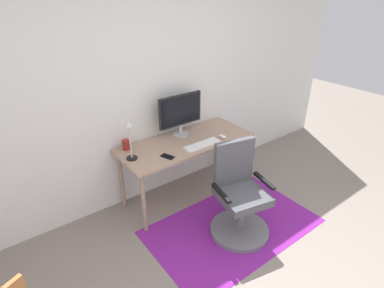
% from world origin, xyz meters
% --- Properties ---
extents(wall_back, '(6.00, 0.10, 2.60)m').
position_xyz_m(wall_back, '(0.00, 2.20, 1.30)').
color(wall_back, silver).
rests_on(wall_back, ground).
extents(area_rug, '(1.75, 1.08, 0.01)m').
position_xyz_m(area_rug, '(0.22, 1.06, 0.00)').
color(area_rug, '#7D1F89').
rests_on(area_rug, ground).
extents(desk, '(1.52, 0.63, 0.72)m').
position_xyz_m(desk, '(0.17, 1.82, 0.65)').
color(desk, tan).
rests_on(desk, ground).
extents(monitor, '(0.55, 0.18, 0.48)m').
position_xyz_m(monitor, '(0.22, 1.99, 1.01)').
color(monitor, '#B2B2B7').
rests_on(monitor, desk).
extents(keyboard, '(0.43, 0.13, 0.02)m').
position_xyz_m(keyboard, '(0.25, 1.63, 0.73)').
color(keyboard, white).
rests_on(keyboard, desk).
extents(computer_mouse, '(0.06, 0.10, 0.03)m').
position_xyz_m(computer_mouse, '(0.55, 1.64, 0.74)').
color(computer_mouse, white).
rests_on(computer_mouse, desk).
extents(coffee_cup, '(0.09, 0.09, 0.11)m').
position_xyz_m(coffee_cup, '(-0.45, 2.04, 0.78)').
color(coffee_cup, maroon).
rests_on(coffee_cup, desk).
extents(cell_phone, '(0.11, 0.15, 0.01)m').
position_xyz_m(cell_phone, '(-0.19, 1.64, 0.73)').
color(cell_phone, black).
rests_on(cell_phone, desk).
extents(desk_lamp, '(0.11, 0.11, 0.42)m').
position_xyz_m(desk_lamp, '(-0.49, 1.82, 1.01)').
color(desk_lamp, black).
rests_on(desk_lamp, desk).
extents(office_chair, '(0.60, 0.60, 0.97)m').
position_xyz_m(office_chair, '(0.23, 1.01, 0.36)').
color(office_chair, slate).
rests_on(office_chair, ground).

